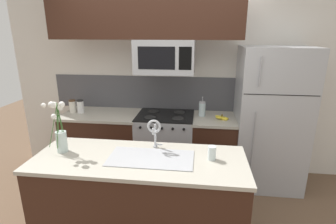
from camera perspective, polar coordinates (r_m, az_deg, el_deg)
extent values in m
plane|color=brown|center=(3.18, -2.90, -21.84)|extent=(10.00, 10.00, 0.00)
cube|color=silver|center=(3.78, 4.70, 6.39)|extent=(5.20, 0.10, 2.60)
cube|color=#4C4C51|center=(3.78, 0.05, 4.13)|extent=(3.38, 0.01, 0.48)
cube|color=#381E14|center=(3.92, -13.77, -6.89)|extent=(1.03, 0.62, 0.88)
cube|color=#B2AD9E|center=(3.76, -14.25, -0.54)|extent=(1.06, 0.65, 0.03)
cube|color=#381E14|center=(3.69, 9.70, -8.22)|extent=(0.55, 0.62, 0.88)
cube|color=#B2AD9E|center=(3.52, 10.07, -1.50)|extent=(0.58, 0.65, 0.03)
cube|color=#A8AAAF|center=(3.70, -0.58, -7.55)|extent=(0.76, 0.62, 0.91)
cube|color=black|center=(3.53, -0.60, -0.74)|extent=(0.76, 0.62, 0.01)
cylinder|color=black|center=(3.43, -3.93, -1.16)|extent=(0.15, 0.15, 0.01)
cylinder|color=black|center=(3.38, 2.15, -1.40)|extent=(0.15, 0.15, 0.01)
cylinder|color=black|center=(3.69, -3.13, 0.16)|extent=(0.15, 0.15, 0.01)
cylinder|color=black|center=(3.64, 2.53, -0.05)|extent=(0.15, 0.15, 0.01)
cylinder|color=black|center=(3.30, -6.08, -3.35)|extent=(0.03, 0.02, 0.03)
cylinder|color=black|center=(3.27, -3.74, -3.47)|extent=(0.03, 0.02, 0.03)
cylinder|color=black|center=(3.25, -1.37, -3.58)|extent=(0.03, 0.02, 0.03)
cylinder|color=black|center=(3.24, 1.03, -3.69)|extent=(0.03, 0.02, 0.03)
cylinder|color=black|center=(3.23, 3.46, -3.79)|extent=(0.03, 0.02, 0.03)
cube|color=#A8AAAF|center=(3.36, -0.69, 11.95)|extent=(0.74, 0.40, 0.42)
cube|color=black|center=(3.17, -2.56, 11.63)|extent=(0.45, 0.00, 0.27)
cube|color=black|center=(3.13, 3.76, 11.55)|extent=(0.15, 0.00, 0.27)
cube|color=#381E14|center=(3.36, -5.12, 20.58)|extent=(2.35, 0.34, 0.60)
cube|color=#A8AAAF|center=(3.64, 21.23, -1.42)|extent=(0.86, 0.72, 1.83)
cube|color=black|center=(3.20, 23.47, 3.40)|extent=(0.82, 0.00, 0.01)
cylinder|color=#99999E|center=(3.07, 19.48, 8.22)|extent=(0.01, 0.01, 0.33)
cylinder|color=#99999E|center=(3.28, 18.10, -5.78)|extent=(0.01, 0.01, 0.70)
cylinder|color=silver|center=(3.91, -20.05, 1.09)|extent=(0.09, 0.09, 0.16)
cylinder|color=#4C331E|center=(3.89, -20.18, 2.36)|extent=(0.09, 0.09, 0.02)
cylinder|color=silver|center=(3.85, -18.51, 1.05)|extent=(0.09, 0.09, 0.17)
cylinder|color=black|center=(3.82, -18.64, 2.40)|extent=(0.09, 0.09, 0.02)
ellipsoid|color=yellow|center=(3.45, 11.50, -1.28)|extent=(0.17, 0.12, 0.07)
ellipsoid|color=yellow|center=(3.46, 11.57, -1.20)|extent=(0.18, 0.08, 0.07)
ellipsoid|color=yellow|center=(3.45, 11.69, -1.29)|extent=(0.17, 0.04, 0.05)
ellipsoid|color=yellow|center=(3.46, 11.75, -1.21)|extent=(0.18, 0.08, 0.06)
ellipsoid|color=yellow|center=(3.45, 11.86, -1.30)|extent=(0.17, 0.12, 0.06)
cylinder|color=brown|center=(3.45, 11.70, -0.79)|extent=(0.02, 0.02, 0.03)
cylinder|color=silver|center=(3.54, 7.43, 0.55)|extent=(0.09, 0.09, 0.18)
cylinder|color=#A3A3AA|center=(3.51, 7.49, 2.12)|extent=(0.08, 0.08, 0.02)
cylinder|color=#A3A3AA|center=(3.50, 7.51, 2.67)|extent=(0.01, 0.01, 0.05)
sphere|color=#A3A3AA|center=(3.49, 7.53, 3.19)|extent=(0.02, 0.02, 0.02)
cube|color=#381E14|center=(2.65, -5.97, -19.00)|extent=(1.89, 0.71, 0.88)
cube|color=#B2AD9E|center=(2.42, -6.30, -10.24)|extent=(1.92, 0.74, 0.03)
cube|color=#ADAFB5|center=(2.38, -3.74, -9.97)|extent=(0.76, 0.39, 0.01)
cube|color=#ADAFB5|center=(2.46, -7.79, -11.31)|extent=(0.30, 0.30, 0.15)
cube|color=#ADAFB5|center=(2.40, 0.49, -11.91)|extent=(0.30, 0.30, 0.15)
cylinder|color=#B7BABF|center=(2.59, -2.77, -7.52)|extent=(0.04, 0.04, 0.02)
cylinder|color=#B7BABF|center=(2.54, -2.81, -5.05)|extent=(0.02, 0.02, 0.22)
torus|color=#B7BABF|center=(2.45, -3.06, -3.15)|extent=(0.13, 0.02, 0.13)
cylinder|color=#B7BABF|center=(2.41, -3.28, -4.27)|extent=(0.02, 0.02, 0.06)
cube|color=#B7BABF|center=(2.57, -2.00, -7.05)|extent=(0.07, 0.01, 0.01)
cylinder|color=silver|center=(2.37, 9.53, -8.79)|extent=(0.07, 0.07, 0.13)
cylinder|color=silver|center=(2.66, -22.13, -6.01)|extent=(0.10, 0.10, 0.20)
cylinder|color=silver|center=(2.69, -21.98, -7.27)|extent=(0.09, 0.09, 0.06)
cylinder|color=#386B2D|center=(2.58, -23.00, -2.82)|extent=(0.01, 0.08, 0.41)
sphere|color=white|center=(2.49, -24.03, 1.45)|extent=(0.06, 0.06, 0.06)
cylinder|color=#386B2D|center=(2.60, -23.72, -2.85)|extent=(0.10, 0.07, 0.40)
sphere|color=white|center=(2.55, -25.48, 1.31)|extent=(0.04, 0.04, 0.04)
cylinder|color=#386B2D|center=(2.62, -22.80, -2.78)|extent=(0.04, 0.01, 0.40)
sphere|color=white|center=(2.57, -23.60, 1.42)|extent=(0.06, 0.06, 0.06)
cylinder|color=#386B2D|center=(2.61, -22.80, -3.93)|extent=(0.02, 0.05, 0.30)
sphere|color=white|center=(2.55, -23.61, -0.91)|extent=(0.05, 0.05, 0.05)
cylinder|color=#386B2D|center=(2.61, -22.21, -3.05)|extent=(0.03, 0.01, 0.37)
sphere|color=white|center=(2.55, -22.40, 0.89)|extent=(0.05, 0.05, 0.05)
cylinder|color=#386B2D|center=(2.60, -22.08, -2.76)|extent=(0.05, 0.01, 0.40)
sphere|color=white|center=(2.53, -22.13, 1.52)|extent=(0.06, 0.06, 0.06)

